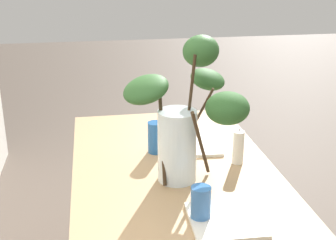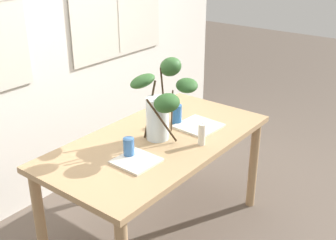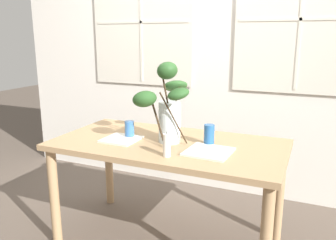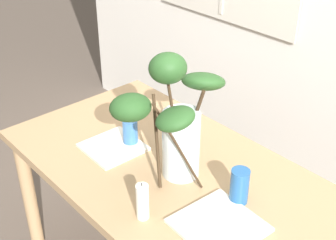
# 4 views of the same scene
# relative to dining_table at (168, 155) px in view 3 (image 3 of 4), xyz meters

# --- Properties ---
(ground) EXTENTS (14.00, 14.00, 0.00)m
(ground) POSITION_rel_dining_table_xyz_m (0.00, 0.00, -0.66)
(ground) COLOR brown
(back_wall_with_windows) EXTENTS (4.22, 0.14, 2.95)m
(back_wall_with_windows) POSITION_rel_dining_table_xyz_m (0.00, 1.08, 0.82)
(back_wall_with_windows) COLOR silver
(back_wall_with_windows) RESTS_ON ground
(dining_table) EXTENTS (1.56, 0.81, 0.76)m
(dining_table) POSITION_rel_dining_table_xyz_m (0.00, 0.00, 0.00)
(dining_table) COLOR tan
(dining_table) RESTS_ON ground
(vase_with_branches) EXTENTS (0.44, 0.48, 0.58)m
(vase_with_branches) POSITION_rel_dining_table_xyz_m (0.00, -0.03, 0.35)
(vase_with_branches) COLOR silver
(vase_with_branches) RESTS_ON dining_table
(drinking_glass_blue_left) EXTENTS (0.07, 0.07, 0.12)m
(drinking_glass_blue_left) POSITION_rel_dining_table_xyz_m (-0.29, -0.02, 0.16)
(drinking_glass_blue_left) COLOR #386BAD
(drinking_glass_blue_left) RESTS_ON dining_table
(drinking_glass_blue_right) EXTENTS (0.07, 0.07, 0.14)m
(drinking_glass_blue_right) POSITION_rel_dining_table_xyz_m (0.27, 0.05, 0.17)
(drinking_glass_blue_right) COLOR #235693
(drinking_glass_blue_right) RESTS_ON dining_table
(plate_square_left) EXTENTS (0.24, 0.24, 0.01)m
(plate_square_left) POSITION_rel_dining_table_xyz_m (-0.32, -0.09, 0.10)
(plate_square_left) COLOR silver
(plate_square_left) RESTS_ON dining_table
(plate_square_right) EXTENTS (0.29, 0.29, 0.01)m
(plate_square_right) POSITION_rel_dining_table_xyz_m (0.32, -0.10, 0.10)
(plate_square_right) COLOR silver
(plate_square_right) RESTS_ON dining_table
(pillar_candle) EXTENTS (0.05, 0.05, 0.15)m
(pillar_candle) POSITION_rel_dining_table_xyz_m (0.11, -0.27, 0.17)
(pillar_candle) COLOR silver
(pillar_candle) RESTS_ON dining_table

